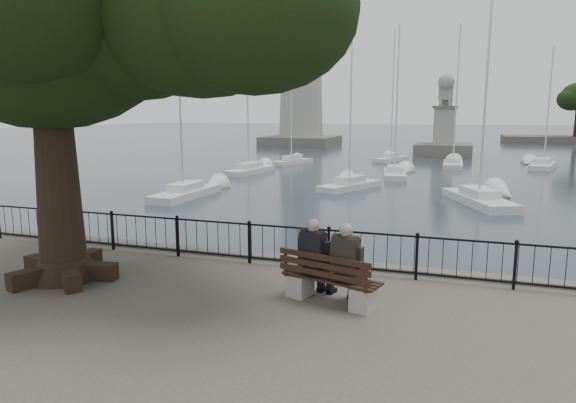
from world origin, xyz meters
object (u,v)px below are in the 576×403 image
at_px(lighthouse, 301,54).
at_px(lion_monument, 444,135).
at_px(person_right, 349,267).
at_px(tree, 82,5).
at_px(bench, 330,285).
at_px(person_left, 317,261).

relative_size(lighthouse, lion_monument, 3.43).
relative_size(person_right, lighthouse, 0.05).
xyz_separation_m(lighthouse, lion_monument, (20.00, -12.07, -10.50)).
bearing_deg(tree, bench, 2.76).
distance_m(tree, lighthouse, 63.67).
bearing_deg(tree, person_left, 5.37).
relative_size(bench, lighthouse, 0.07).
relative_size(tree, lighthouse, 0.36).
bearing_deg(lion_monument, bench, -90.55).
height_order(tree, lion_monument, tree).
height_order(bench, lion_monument, lion_monument).
relative_size(bench, tree, 0.19).
xyz_separation_m(person_right, lion_monument, (0.11, 49.42, 0.45)).
xyz_separation_m(tree, lighthouse, (-14.34, 61.75, 5.90)).
distance_m(person_right, tree, 7.52).
bearing_deg(lighthouse, lion_monument, -31.11).
bearing_deg(bench, lion_monument, 89.45).
bearing_deg(lighthouse, person_left, -72.60).
relative_size(bench, person_left, 1.25).
xyz_separation_m(person_right, lighthouse, (-19.89, 61.49, 10.95)).
xyz_separation_m(bench, person_left, (-0.32, 0.21, 0.40)).
height_order(tree, lighthouse, lighthouse).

